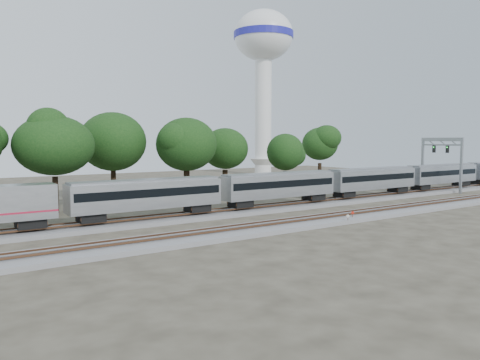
# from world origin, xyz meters

# --- Properties ---
(ground) EXTENTS (160.00, 160.00, 0.00)m
(ground) POSITION_xyz_m (0.00, 0.00, 0.00)
(ground) COLOR #383328
(ground) RESTS_ON ground
(track_far) EXTENTS (160.00, 5.00, 0.73)m
(track_far) POSITION_xyz_m (0.00, 6.00, 0.21)
(track_far) COLOR slate
(track_far) RESTS_ON ground
(track_near) EXTENTS (160.00, 5.00, 0.73)m
(track_near) POSITION_xyz_m (0.00, -4.00, 0.21)
(track_near) COLOR slate
(track_near) RESTS_ON ground
(train) EXTENTS (120.23, 2.92, 4.31)m
(train) POSITION_xyz_m (24.28, 6.00, 3.05)
(train) COLOR silver
(train) RESTS_ON ground
(switch_stand_red) EXTENTS (0.31, 0.14, 1.02)m
(switch_stand_red) POSITION_xyz_m (7.47, -5.23, 0.65)
(switch_stand_red) COLOR #512D19
(switch_stand_red) RESTS_ON ground
(switch_stand_white) EXTENTS (0.31, 0.11, 1.00)m
(switch_stand_white) POSITION_xyz_m (5.50, -6.35, 0.64)
(switch_stand_white) COLOR #512D19
(switch_stand_white) RESTS_ON ground
(switch_lever) EXTENTS (0.58, 0.48, 0.30)m
(switch_lever) POSITION_xyz_m (7.02, -5.68, 0.15)
(switch_lever) COLOR #512D19
(switch_lever) RESTS_ON ground
(water_tower) EXTENTS (14.51, 14.51, 40.17)m
(water_tower) POSITION_xyz_m (40.10, 53.20, 29.76)
(water_tower) COLOR silver
(water_tower) RESTS_ON ground
(signal_gantry) EXTENTS (0.63, 7.45, 9.06)m
(signal_gantry) POSITION_xyz_m (41.46, 6.00, 6.60)
(signal_gantry) COLOR gray
(signal_gantry) RESTS_ON ground
(tree_2) EXTENTS (8.14, 8.14, 11.47)m
(tree_2) POSITION_xyz_m (-17.35, 18.53, 7.99)
(tree_2) COLOR black
(tree_2) RESTS_ON ground
(tree_3) EXTENTS (8.56, 8.56, 12.07)m
(tree_3) POSITION_xyz_m (-8.40, 23.92, 8.40)
(tree_3) COLOR black
(tree_3) RESTS_ON ground
(tree_4) EXTENTS (8.17, 8.17, 11.52)m
(tree_4) POSITION_xyz_m (0.23, 18.67, 8.02)
(tree_4) COLOR black
(tree_4) RESTS_ON ground
(tree_5) EXTENTS (7.42, 7.42, 10.46)m
(tree_5) POSITION_xyz_m (9.40, 22.98, 7.28)
(tree_5) COLOR black
(tree_5) RESTS_ON ground
(tree_6) EXTENTS (6.83, 6.83, 9.62)m
(tree_6) POSITION_xyz_m (18.36, 18.92, 6.69)
(tree_6) COLOR black
(tree_6) RESTS_ON ground
(tree_7) EXTENTS (8.07, 8.07, 11.37)m
(tree_7) POSITION_xyz_m (32.79, 25.78, 7.92)
(tree_7) COLOR black
(tree_7) RESTS_ON ground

